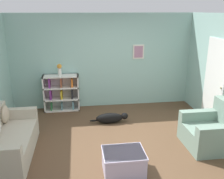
% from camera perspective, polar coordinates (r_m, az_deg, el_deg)
% --- Properties ---
extents(ground_plane, '(14.00, 14.00, 0.00)m').
position_cam_1_polar(ground_plane, '(5.35, 0.61, -12.09)').
color(ground_plane, brown).
extents(wall_back, '(5.60, 0.13, 2.60)m').
position_cam_1_polar(wall_back, '(7.01, -2.12, 6.50)').
color(wall_back, '#93BCB2').
rests_on(wall_back, ground_plane).
extents(couch, '(0.81, 1.79, 0.81)m').
position_cam_1_polar(couch, '(5.16, -22.99, -10.85)').
color(couch, '#B7AD99').
rests_on(couch, ground_plane).
extents(bookshelf, '(0.95, 0.34, 0.99)m').
position_cam_1_polar(bookshelf, '(6.98, -11.42, -0.73)').
color(bookshelf, silver).
rests_on(bookshelf, ground_plane).
extents(recliner_chair, '(0.95, 0.95, 0.91)m').
position_cam_1_polar(recliner_chair, '(5.49, 21.99, -8.87)').
color(recliner_chair, gray).
rests_on(recliner_chair, ground_plane).
extents(coffee_table, '(0.71, 0.57, 0.39)m').
position_cam_1_polar(coffee_table, '(4.41, 2.61, -16.06)').
color(coffee_table, '#BCB2D1').
rests_on(coffee_table, ground_plane).
extents(dog, '(0.94, 0.23, 0.25)m').
position_cam_1_polar(dog, '(6.17, -0.23, -6.50)').
color(dog, black).
rests_on(dog, ground_plane).
extents(vase, '(0.13, 0.13, 0.31)m').
position_cam_1_polar(vase, '(6.78, -11.93, 4.61)').
color(vase, silver).
rests_on(vase, bookshelf).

